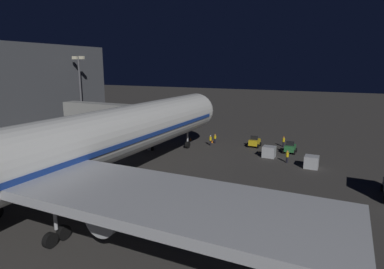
{
  "coord_description": "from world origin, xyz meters",
  "views": [
    {
      "loc": [
        -23.67,
        26.65,
        13.59
      ],
      "look_at": [
        -3.0,
        -16.13,
        3.5
      ],
      "focal_mm": 30.36,
      "sensor_mm": 36.0,
      "label": 1
    }
  ],
  "objects_px": {
    "jet_bridge": "(119,112)",
    "baggage_tug_spare": "(290,148)",
    "ground_crew_near_nose_gear": "(210,140)",
    "traffic_cone_nose_port": "(212,141)",
    "airliner_at_gate": "(35,158)",
    "pushback_tug": "(254,142)",
    "baggage_container_near_belt": "(269,152)",
    "apron_floodlight_mast": "(80,88)",
    "ground_crew_by_belt_loader": "(215,138)",
    "baggage_container_far_row": "(311,162)",
    "ground_crew_under_port_wing": "(284,141)",
    "traffic_cone_nose_starboard": "(190,139)",
    "ground_crew_marshaller_fwd": "(287,156)"
  },
  "relations": [
    {
      "from": "jet_bridge",
      "to": "baggage_tug_spare",
      "type": "relative_size",
      "value": 8.3
    },
    {
      "from": "ground_crew_near_nose_gear",
      "to": "traffic_cone_nose_port",
      "type": "distance_m",
      "value": 2.25
    },
    {
      "from": "airliner_at_gate",
      "to": "jet_bridge",
      "type": "distance_m",
      "value": 27.52
    },
    {
      "from": "pushback_tug",
      "to": "ground_crew_near_nose_gear",
      "type": "distance_m",
      "value": 7.54
    },
    {
      "from": "jet_bridge",
      "to": "ground_crew_near_nose_gear",
      "type": "height_order",
      "value": "jet_bridge"
    },
    {
      "from": "airliner_at_gate",
      "to": "baggage_tug_spare",
      "type": "xyz_separation_m",
      "value": [
        -16.0,
        -33.59,
        -5.07
      ]
    },
    {
      "from": "baggage_container_near_belt",
      "to": "airliner_at_gate",
      "type": "bearing_deg",
      "value": 65.52
    },
    {
      "from": "baggage_container_near_belt",
      "to": "pushback_tug",
      "type": "bearing_deg",
      "value": -55.48
    },
    {
      "from": "apron_floodlight_mast",
      "to": "airliner_at_gate",
      "type": "bearing_deg",
      "value": 128.94
    },
    {
      "from": "airliner_at_gate",
      "to": "ground_crew_by_belt_loader",
      "type": "relative_size",
      "value": 42.12
    },
    {
      "from": "baggage_tug_spare",
      "to": "baggage_container_far_row",
      "type": "bearing_deg",
      "value": 120.09
    },
    {
      "from": "ground_crew_under_port_wing",
      "to": "traffic_cone_nose_port",
      "type": "distance_m",
      "value": 12.4
    },
    {
      "from": "baggage_container_near_belt",
      "to": "baggage_tug_spare",
      "type": "bearing_deg",
      "value": -122.48
    },
    {
      "from": "apron_floodlight_mast",
      "to": "ground_crew_under_port_wing",
      "type": "distance_m",
      "value": 41.02
    },
    {
      "from": "airliner_at_gate",
      "to": "ground_crew_under_port_wing",
      "type": "height_order",
      "value": "airliner_at_gate"
    },
    {
      "from": "jet_bridge",
      "to": "baggage_container_near_belt",
      "type": "xyz_separation_m",
      "value": [
        -24.43,
        -4.44,
        -5.1
      ]
    },
    {
      "from": "traffic_cone_nose_port",
      "to": "airliner_at_gate",
      "type": "bearing_deg",
      "value": 86.36
    },
    {
      "from": "baggage_container_far_row",
      "to": "traffic_cone_nose_port",
      "type": "bearing_deg",
      "value": -23.69
    },
    {
      "from": "baggage_tug_spare",
      "to": "baggage_container_near_belt",
      "type": "distance_m",
      "value": 4.61
    },
    {
      "from": "ground_crew_under_port_wing",
      "to": "airliner_at_gate",
      "type": "bearing_deg",
      "value": 68.91
    },
    {
      "from": "baggage_container_far_row",
      "to": "traffic_cone_nose_starboard",
      "type": "xyz_separation_m",
      "value": [
        22.1,
        -7.77,
        -0.55
      ]
    },
    {
      "from": "apron_floodlight_mast",
      "to": "traffic_cone_nose_port",
      "type": "distance_m",
      "value": 29.24
    },
    {
      "from": "baggage_container_near_belt",
      "to": "ground_crew_under_port_wing",
      "type": "bearing_deg",
      "value": -96.15
    },
    {
      "from": "baggage_container_near_belt",
      "to": "ground_crew_near_nose_gear",
      "type": "distance_m",
      "value": 11.17
    },
    {
      "from": "ground_crew_by_belt_loader",
      "to": "airliner_at_gate",
      "type": "bearing_deg",
      "value": 85.36
    },
    {
      "from": "ground_crew_marshaller_fwd",
      "to": "ground_crew_under_port_wing",
      "type": "height_order",
      "value": "ground_crew_under_port_wing"
    },
    {
      "from": "airliner_at_gate",
      "to": "ground_crew_marshaller_fwd",
      "type": "bearing_deg",
      "value": -120.67
    },
    {
      "from": "ground_crew_by_belt_loader",
      "to": "traffic_cone_nose_port",
      "type": "xyz_separation_m",
      "value": [
        0.6,
        -0.12,
        -0.66
      ]
    },
    {
      "from": "baggage_container_far_row",
      "to": "traffic_cone_nose_starboard",
      "type": "distance_m",
      "value": 23.43
    },
    {
      "from": "ground_crew_marshaller_fwd",
      "to": "ground_crew_under_port_wing",
      "type": "bearing_deg",
      "value": -76.67
    },
    {
      "from": "jet_bridge",
      "to": "ground_crew_by_belt_loader",
      "type": "relative_size",
      "value": 11.81
    },
    {
      "from": "ground_crew_under_port_wing",
      "to": "baggage_container_near_belt",
      "type": "bearing_deg",
      "value": 83.85
    },
    {
      "from": "traffic_cone_nose_port",
      "to": "baggage_container_near_belt",
      "type": "bearing_deg",
      "value": 156.51
    },
    {
      "from": "ground_crew_near_nose_gear",
      "to": "traffic_cone_nose_starboard",
      "type": "bearing_deg",
      "value": -22.7
    },
    {
      "from": "ground_crew_near_nose_gear",
      "to": "traffic_cone_nose_starboard",
      "type": "xyz_separation_m",
      "value": [
        4.93,
        -2.06,
        -0.73
      ]
    },
    {
      "from": "baggage_container_near_belt",
      "to": "ground_crew_under_port_wing",
      "type": "xyz_separation_m",
      "value": [
        -0.8,
        -7.44,
        0.17
      ]
    },
    {
      "from": "ground_crew_under_port_wing",
      "to": "apron_floodlight_mast",
      "type": "bearing_deg",
      "value": 7.98
    },
    {
      "from": "pushback_tug",
      "to": "ground_crew_by_belt_loader",
      "type": "bearing_deg",
      "value": 4.59
    },
    {
      "from": "jet_bridge",
      "to": "apron_floodlight_mast",
      "type": "height_order",
      "value": "apron_floodlight_mast"
    },
    {
      "from": "ground_crew_by_belt_loader",
      "to": "ground_crew_under_port_wing",
      "type": "bearing_deg",
      "value": -167.09
    },
    {
      "from": "ground_crew_near_nose_gear",
      "to": "ground_crew_marshaller_fwd",
      "type": "bearing_deg",
      "value": 161.19
    },
    {
      "from": "traffic_cone_nose_port",
      "to": "jet_bridge",
      "type": "bearing_deg",
      "value": 35.52
    },
    {
      "from": "ground_crew_near_nose_gear",
      "to": "ground_crew_under_port_wing",
      "type": "bearing_deg",
      "value": -158.44
    },
    {
      "from": "jet_bridge",
      "to": "pushback_tug",
      "type": "bearing_deg",
      "value": -154.7
    },
    {
      "from": "apron_floodlight_mast",
      "to": "ground_crew_under_port_wing",
      "type": "xyz_separation_m",
      "value": [
        -39.82,
        -5.58,
        -8.12
      ]
    },
    {
      "from": "baggage_tug_spare",
      "to": "traffic_cone_nose_starboard",
      "type": "distance_m",
      "value": 18.23
    },
    {
      "from": "baggage_container_far_row",
      "to": "ground_crew_by_belt_loader",
      "type": "relative_size",
      "value": 1.07
    },
    {
      "from": "airliner_at_gate",
      "to": "traffic_cone_nose_starboard",
      "type": "height_order",
      "value": "airliner_at_gate"
    },
    {
      "from": "ground_crew_near_nose_gear",
      "to": "traffic_cone_nose_starboard",
      "type": "distance_m",
      "value": 5.39
    },
    {
      "from": "baggage_tug_spare",
      "to": "ground_crew_marshaller_fwd",
      "type": "bearing_deg",
      "value": 95.22
    }
  ]
}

